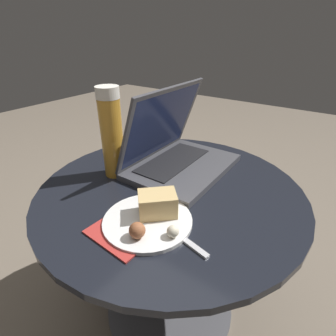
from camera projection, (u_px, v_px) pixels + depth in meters
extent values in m
plane|color=#726656|center=(170.00, 305.00, 0.94)|extent=(6.00, 6.00, 0.00)
cylinder|color=#515156|center=(170.00, 303.00, 0.93)|extent=(0.43, 0.43, 0.01)
cylinder|color=#515156|center=(170.00, 255.00, 0.82)|extent=(0.08, 0.08, 0.47)
cylinder|color=black|center=(170.00, 190.00, 0.71)|extent=(0.70, 0.70, 0.02)
cube|color=#B7332D|center=(137.00, 222.00, 0.57)|extent=(0.20, 0.15, 0.00)
cube|color=#47474C|center=(183.00, 167.00, 0.79)|extent=(0.32, 0.24, 0.02)
cube|color=black|center=(173.00, 160.00, 0.80)|extent=(0.25, 0.11, 0.00)
cube|color=#47474C|center=(162.00, 124.00, 0.77)|extent=(0.32, 0.09, 0.22)
cube|color=#19234C|center=(162.00, 124.00, 0.77)|extent=(0.30, 0.08, 0.20)
cylinder|color=gold|center=(112.00, 139.00, 0.72)|extent=(0.06, 0.06, 0.22)
cylinder|color=white|center=(107.00, 92.00, 0.66)|extent=(0.06, 0.06, 0.03)
cylinder|color=white|center=(148.00, 221.00, 0.57)|extent=(0.20, 0.20, 0.01)
cube|color=#DBB775|center=(157.00, 204.00, 0.58)|extent=(0.10, 0.10, 0.05)
sphere|color=#9E5B38|center=(137.00, 230.00, 0.52)|extent=(0.03, 0.03, 0.03)
sphere|color=beige|center=(173.00, 231.00, 0.52)|extent=(0.02, 0.02, 0.02)
cube|color=silver|center=(182.00, 238.00, 0.53)|extent=(0.04, 0.13, 0.00)
cube|color=silver|center=(153.00, 216.00, 0.59)|extent=(0.04, 0.06, 0.00)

